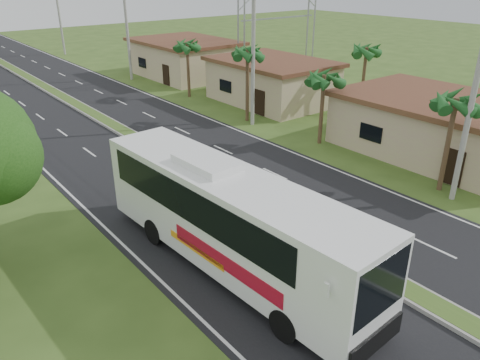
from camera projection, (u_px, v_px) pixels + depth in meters
ground at (384, 280)px, 17.79m from camera, size 180.00×180.00×0.00m
road_asphalt at (139, 141)px, 32.03m from camera, size 14.00×160.00×0.02m
median_strip at (138, 139)px, 31.99m from camera, size 1.20×160.00×0.18m
lane_edge_left at (38, 164)px, 28.24m from camera, size 0.12×160.00×0.01m
lane_edge_right at (218, 123)px, 35.83m from camera, size 0.12×160.00×0.01m
shop_near at (443, 126)px, 29.25m from camera, size 8.60×12.60×3.52m
shop_mid at (272, 81)px, 40.62m from camera, size 7.60×10.60×3.67m
shop_far at (185, 58)px, 50.57m from camera, size 8.60×11.60×3.82m
palm_verge_a at (456, 103)px, 23.06m from camera, size 2.40×2.40×5.45m
palm_verge_b at (324, 79)px, 29.86m from camera, size 2.40×2.40×5.05m
palm_verge_c at (247, 53)px, 34.19m from camera, size 2.40×2.40×5.85m
palm_verge_d at (187, 46)px, 41.12m from camera, size 2.40×2.40×5.25m
palm_behind_shop at (366, 51)px, 36.34m from camera, size 2.40×2.40×5.65m
utility_pole_a at (475, 90)px, 21.68m from camera, size 1.60×0.28×11.00m
utility_pole_b at (253, 39)px, 32.82m from camera, size 3.20×0.28×12.00m
utility_pole_c at (127, 23)px, 47.32m from camera, size 1.60×0.28×11.00m
utility_pole_d at (59, 12)px, 61.68m from camera, size 1.60×0.28×10.50m
billboard_lattice at (279, 10)px, 48.79m from camera, size 10.18×1.18×12.07m
coach_bus_main at (228, 215)px, 17.62m from camera, size 3.40×13.27×4.25m
motorcyclist at (219, 184)px, 23.82m from camera, size 1.96×0.79×2.21m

